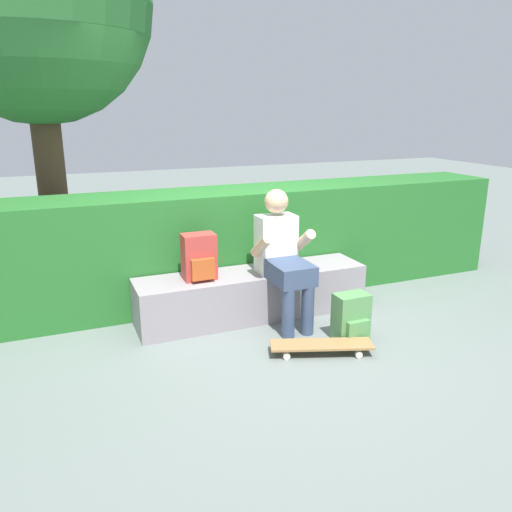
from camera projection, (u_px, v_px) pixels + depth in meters
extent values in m
plane|color=slate|center=(271.00, 334.00, 4.32)|extent=(24.00, 24.00, 0.00)
cube|color=gray|center=(252.00, 294.00, 4.65)|extent=(2.12, 0.48, 0.43)
cube|color=white|center=(276.00, 244.00, 4.52)|extent=(0.34, 0.22, 0.52)
sphere|color=#D8AD84|center=(276.00, 201.00, 4.41)|extent=(0.21, 0.21, 0.21)
cube|color=#384766|center=(291.00, 273.00, 4.29)|extent=(0.32, 0.40, 0.17)
cylinder|color=#384766|center=(288.00, 313.00, 4.21)|extent=(0.11, 0.11, 0.43)
cylinder|color=#384766|center=(308.00, 310.00, 4.28)|extent=(0.11, 0.11, 0.43)
cylinder|color=#D8AD84|center=(261.00, 246.00, 4.31)|extent=(0.09, 0.33, 0.27)
cylinder|color=#D8AD84|center=(303.00, 241.00, 4.46)|extent=(0.09, 0.33, 0.27)
cube|color=olive|center=(321.00, 344.00, 3.96)|extent=(0.82, 0.46, 0.02)
cylinder|color=silver|center=(354.00, 346.00, 4.06)|extent=(0.06, 0.05, 0.05)
cylinder|color=silver|center=(359.00, 354.00, 3.91)|extent=(0.06, 0.05, 0.05)
cylinder|color=silver|center=(285.00, 347.00, 4.03)|extent=(0.06, 0.05, 0.05)
cylinder|color=silver|center=(287.00, 356.00, 3.89)|extent=(0.06, 0.05, 0.05)
cube|color=#B23833|center=(199.00, 257.00, 4.35)|extent=(0.28, 0.18, 0.40)
cube|color=#B74C1E|center=(203.00, 269.00, 4.27)|extent=(0.20, 0.05, 0.18)
cube|color=#51894C|center=(351.00, 317.00, 4.17)|extent=(0.28, 0.18, 0.40)
cube|color=#4E884A|center=(358.00, 331.00, 4.10)|extent=(0.20, 0.05, 0.18)
cube|color=#236526|center=(223.00, 244.00, 5.07)|extent=(6.12, 0.70, 1.08)
cylinder|color=#473323|center=(51.00, 175.00, 5.11)|extent=(0.29, 0.29, 2.40)
sphere|color=#28662D|center=(31.00, 2.00, 4.66)|extent=(2.21, 2.21, 2.21)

